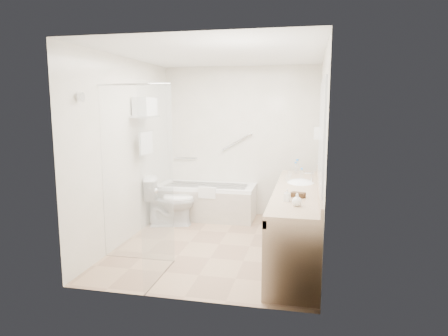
% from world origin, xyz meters
% --- Properties ---
extents(floor, '(3.20, 3.20, 0.00)m').
position_xyz_m(floor, '(0.00, 0.00, 0.00)').
color(floor, tan).
rests_on(floor, ground).
extents(ceiling, '(2.60, 3.20, 0.10)m').
position_xyz_m(ceiling, '(0.00, 0.00, 2.50)').
color(ceiling, white).
rests_on(ceiling, wall_back).
extents(wall_back, '(2.60, 0.10, 2.50)m').
position_xyz_m(wall_back, '(0.00, 1.60, 1.25)').
color(wall_back, silver).
rests_on(wall_back, ground).
extents(wall_front, '(2.60, 0.10, 2.50)m').
position_xyz_m(wall_front, '(0.00, -1.60, 1.25)').
color(wall_front, silver).
rests_on(wall_front, ground).
extents(wall_left, '(0.10, 3.20, 2.50)m').
position_xyz_m(wall_left, '(-1.30, 0.00, 1.25)').
color(wall_left, silver).
rests_on(wall_left, ground).
extents(wall_right, '(0.10, 3.20, 2.50)m').
position_xyz_m(wall_right, '(1.30, 0.00, 1.25)').
color(wall_right, silver).
rests_on(wall_right, ground).
extents(bathtub, '(1.60, 0.73, 0.59)m').
position_xyz_m(bathtub, '(-0.50, 1.24, 0.28)').
color(bathtub, white).
rests_on(bathtub, floor).
extents(grab_bar_short, '(0.40, 0.03, 0.03)m').
position_xyz_m(grab_bar_short, '(-0.95, 1.56, 0.95)').
color(grab_bar_short, silver).
rests_on(grab_bar_short, wall_back).
extents(grab_bar_long, '(0.53, 0.03, 0.33)m').
position_xyz_m(grab_bar_long, '(-0.05, 1.56, 1.25)').
color(grab_bar_long, silver).
rests_on(grab_bar_long, wall_back).
extents(shower_enclosure, '(0.96, 0.91, 2.11)m').
position_xyz_m(shower_enclosure, '(-0.63, -0.93, 1.07)').
color(shower_enclosure, silver).
rests_on(shower_enclosure, floor).
extents(towel_shelf, '(0.24, 0.55, 0.81)m').
position_xyz_m(towel_shelf, '(-1.17, 0.35, 1.75)').
color(towel_shelf, silver).
rests_on(towel_shelf, wall_left).
extents(vanity_counter, '(0.55, 2.70, 0.95)m').
position_xyz_m(vanity_counter, '(1.02, -0.15, 0.64)').
color(vanity_counter, tan).
rests_on(vanity_counter, floor).
extents(sink, '(0.40, 0.52, 0.14)m').
position_xyz_m(sink, '(1.05, 0.25, 0.82)').
color(sink, white).
rests_on(sink, vanity_counter).
extents(faucet, '(0.03, 0.03, 0.14)m').
position_xyz_m(faucet, '(1.20, 0.25, 0.93)').
color(faucet, silver).
rests_on(faucet, vanity_counter).
extents(mirror, '(0.02, 2.00, 1.20)m').
position_xyz_m(mirror, '(1.29, -0.15, 1.55)').
color(mirror, '#B1B5BD').
rests_on(mirror, wall_right).
extents(hairdryer_unit, '(0.08, 0.10, 0.18)m').
position_xyz_m(hairdryer_unit, '(1.25, 1.05, 1.45)').
color(hairdryer_unit, white).
rests_on(hairdryer_unit, wall_right).
extents(toilet, '(0.86, 0.63, 0.76)m').
position_xyz_m(toilet, '(-0.95, 0.70, 0.38)').
color(toilet, white).
rests_on(toilet, floor).
extents(amenity_basket, '(0.18, 0.15, 0.05)m').
position_xyz_m(amenity_basket, '(1.04, -0.63, 0.88)').
color(amenity_basket, '#3F2B16').
rests_on(amenity_basket, vanity_counter).
extents(soap_bottle_a, '(0.10, 0.15, 0.06)m').
position_xyz_m(soap_bottle_a, '(0.94, -0.85, 0.88)').
color(soap_bottle_a, white).
rests_on(soap_bottle_a, vanity_counter).
extents(soap_bottle_b, '(0.13, 0.15, 0.10)m').
position_xyz_m(soap_bottle_b, '(1.05, -1.03, 0.90)').
color(soap_bottle_b, white).
rests_on(soap_bottle_b, vanity_counter).
extents(water_bottle_left, '(0.05, 0.05, 0.18)m').
position_xyz_m(water_bottle_left, '(0.96, 0.93, 0.93)').
color(water_bottle_left, silver).
rests_on(water_bottle_left, vanity_counter).
extents(water_bottle_mid, '(0.07, 0.07, 0.22)m').
position_xyz_m(water_bottle_mid, '(0.98, 0.95, 0.95)').
color(water_bottle_mid, silver).
rests_on(water_bottle_mid, vanity_counter).
extents(water_bottle_right, '(0.05, 0.05, 0.17)m').
position_xyz_m(water_bottle_right, '(1.06, 0.43, 0.93)').
color(water_bottle_right, silver).
rests_on(water_bottle_right, vanity_counter).
extents(drinking_glass_near, '(0.07, 0.07, 0.08)m').
position_xyz_m(drinking_glass_near, '(0.89, 0.62, 0.89)').
color(drinking_glass_near, silver).
rests_on(drinking_glass_near, vanity_counter).
extents(drinking_glass_far, '(0.08, 0.08, 0.09)m').
position_xyz_m(drinking_glass_far, '(0.88, 0.25, 0.90)').
color(drinking_glass_far, silver).
rests_on(drinking_glass_far, vanity_counter).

